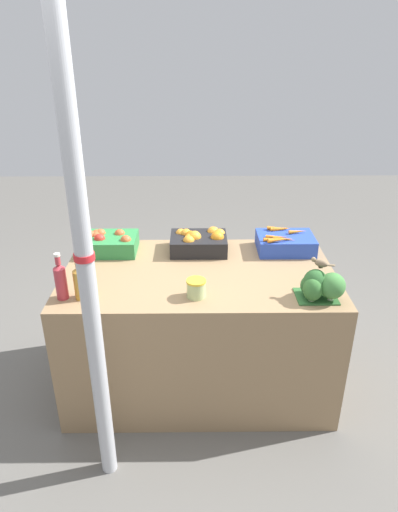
{
  "coord_description": "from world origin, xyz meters",
  "views": [
    {
      "loc": [
        -0.03,
        -2.44,
        2.12
      ],
      "look_at": [
        0.0,
        0.0,
        0.93
      ],
      "focal_mm": 32.0,
      "sensor_mm": 36.0,
      "label": 1
    }
  ],
  "objects": [
    {
      "name": "ground_plane",
      "position": [
        0.0,
        0.0,
        0.0
      ],
      "size": [
        10.0,
        10.0,
        0.0
      ],
      "primitive_type": "plane",
      "color": "#605E59"
    },
    {
      "name": "market_table",
      "position": [
        0.0,
        0.0,
        0.42
      ],
      "size": [
        1.63,
        0.93,
        0.83
      ],
      "primitive_type": "cube",
      "color": "#937551",
      "rests_on": "ground_plane"
    },
    {
      "name": "support_pole",
      "position": [
        -0.49,
        -0.71,
        1.16
      ],
      "size": [
        0.09,
        0.09,
        2.32
      ],
      "color": "#B7BABF",
      "rests_on": "ground_plane"
    },
    {
      "name": "apple_crate",
      "position": [
        -0.6,
        0.29,
        0.9
      ],
      "size": [
        0.37,
        0.27,
        0.14
      ],
      "color": "#2D8442",
      "rests_on": "market_table"
    },
    {
      "name": "orange_crate",
      "position": [
        0.0,
        0.29,
        0.9
      ],
      "size": [
        0.37,
        0.27,
        0.15
      ],
      "color": "black",
      "rests_on": "market_table"
    },
    {
      "name": "carrot_crate",
      "position": [
        0.57,
        0.29,
        0.89
      ],
      "size": [
        0.37,
        0.27,
        0.14
      ],
      "color": "#2847B7",
      "rests_on": "market_table"
    },
    {
      "name": "broccoli_pile",
      "position": [
        0.63,
        -0.33,
        0.91
      ],
      "size": [
        0.25,
        0.2,
        0.17
      ],
      "color": "#2D602D",
      "rests_on": "market_table"
    },
    {
      "name": "juice_bottle_ruby",
      "position": [
        -0.74,
        -0.31,
        0.94
      ],
      "size": [
        0.06,
        0.06,
        0.27
      ],
      "color": "#B2333D",
      "rests_on": "market_table"
    },
    {
      "name": "juice_bottle_amber",
      "position": [
        -0.64,
        -0.31,
        0.94
      ],
      "size": [
        0.07,
        0.07,
        0.26
      ],
      "color": "gold",
      "rests_on": "market_table"
    },
    {
      "name": "pickle_jar",
      "position": [
        -0.02,
        -0.3,
        0.89
      ],
      "size": [
        0.11,
        0.11,
        0.1
      ],
      "color": "#B2C684",
      "rests_on": "market_table"
    },
    {
      "name": "sparrow_bird",
      "position": [
        0.64,
        -0.29,
        1.03
      ],
      "size": [
        0.12,
        0.09,
        0.05
      ],
      "rotation": [
        0.0,
        0.0,
        2.54
      ],
      "color": "#4C3D2D",
      "rests_on": "broccoli_pile"
    }
  ]
}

